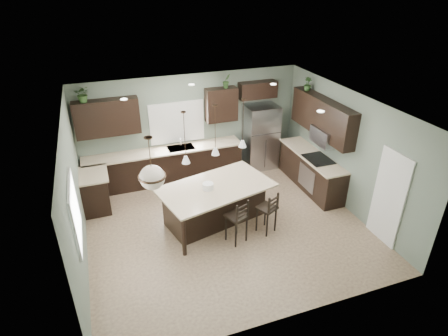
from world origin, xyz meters
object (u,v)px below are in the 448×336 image
Objects in this scene: refrigerator at (260,137)px; plant_back_left at (83,94)px; serving_dish at (208,186)px; kitchen_island at (216,204)px; bar_stool_right at (267,212)px; bar_stool_center at (236,220)px.

plant_back_left reaches higher than refrigerator.
plant_back_left is (-2.26, 2.37, 1.60)m from serving_dish.
plant_back_left is at bearing 178.34° from refrigerator.
bar_stool_right is (0.91, -0.72, 0.04)m from kitchen_island.
refrigerator reaches higher than bar_stool_right.
bar_stool_center is 1.05× the size of bar_stool_right.
refrigerator reaches higher than kitchen_island.
bar_stool_center is 0.75m from bar_stool_right.
bar_stool_center is 2.66× the size of plant_back_left.
plant_back_left is at bearing 122.70° from kitchen_island.
kitchen_island is 0.84m from bar_stool_center.
kitchen_island is 0.57m from serving_dish.
serving_dish is 0.23× the size of bar_stool_center.
refrigerator is 0.76× the size of kitchen_island.
refrigerator is 3.58m from bar_stool_center.
serving_dish is (-0.19, -0.05, 0.53)m from kitchen_island.
refrigerator is 3.19m from serving_dish.
serving_dish reaches higher than bar_stool_right.
serving_dish is at bearing 123.03° from bar_stool_right.
plant_back_left is (-2.45, 2.33, 2.13)m from kitchen_island.
bar_stool_center is (0.37, -0.77, -0.47)m from serving_dish.
kitchen_island is 1.16m from bar_stool_right.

